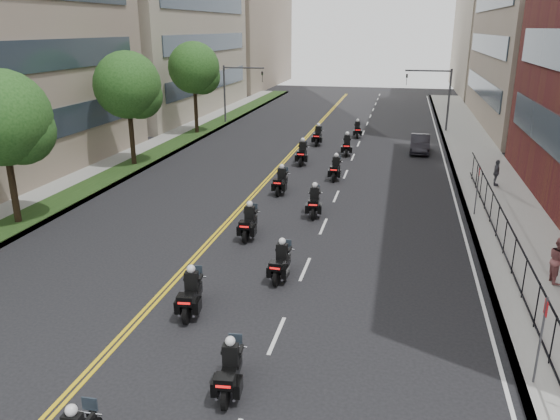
{
  "coord_description": "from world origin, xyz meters",
  "views": [
    {
      "loc": [
        6.52,
        -9.4,
        9.07
      ],
      "look_at": [
        1.67,
        12.3,
        1.6
      ],
      "focal_mm": 35.0,
      "sensor_mm": 36.0,
      "label": 1
    }
  ],
  "objects_px": {
    "parked_sedan": "(420,144)",
    "pedestrian_c": "(497,173)",
    "motorcycle_5": "(314,203)",
    "motorcycle_9": "(347,146)",
    "motorcycle_7": "(336,169)",
    "motorcycle_8": "(302,154)",
    "motorcycle_3": "(281,263)",
    "motorcycle_2": "(191,295)",
    "pedestrian_b": "(559,260)",
    "motorcycle_1": "(230,371)",
    "motorcycle_10": "(318,136)",
    "motorcycle_6": "(281,182)",
    "motorcycle_11": "(357,130)",
    "motorcycle_4": "(249,223)"
  },
  "relations": [
    {
      "from": "motorcycle_2",
      "to": "parked_sedan",
      "type": "relative_size",
      "value": 0.56
    },
    {
      "from": "motorcycle_6",
      "to": "motorcycle_9",
      "type": "xyz_separation_m",
      "value": [
        2.64,
        10.69,
        0.02
      ]
    },
    {
      "from": "motorcycle_9",
      "to": "parked_sedan",
      "type": "xyz_separation_m",
      "value": [
        5.33,
        2.16,
        -0.02
      ]
    },
    {
      "from": "motorcycle_5",
      "to": "motorcycle_11",
      "type": "xyz_separation_m",
      "value": [
        0.32,
        21.23,
        -0.04
      ]
    },
    {
      "from": "motorcycle_5",
      "to": "parked_sedan",
      "type": "bearing_deg",
      "value": 66.47
    },
    {
      "from": "motorcycle_5",
      "to": "motorcycle_9",
      "type": "height_order",
      "value": "motorcycle_9"
    },
    {
      "from": "motorcycle_8",
      "to": "motorcycle_11",
      "type": "height_order",
      "value": "motorcycle_8"
    },
    {
      "from": "motorcycle_1",
      "to": "motorcycle_2",
      "type": "xyz_separation_m",
      "value": [
        -2.52,
        3.72,
        0.04
      ]
    },
    {
      "from": "motorcycle_3",
      "to": "motorcycle_9",
      "type": "height_order",
      "value": "motorcycle_9"
    },
    {
      "from": "motorcycle_4",
      "to": "parked_sedan",
      "type": "xyz_separation_m",
      "value": [
        7.88,
        19.96,
        -0.0
      ]
    },
    {
      "from": "motorcycle_9",
      "to": "motorcycle_10",
      "type": "distance_m",
      "value": 4.18
    },
    {
      "from": "motorcycle_3",
      "to": "motorcycle_4",
      "type": "relative_size",
      "value": 0.95
    },
    {
      "from": "motorcycle_1",
      "to": "motorcycle_6",
      "type": "bearing_deg",
      "value": 92.02
    },
    {
      "from": "motorcycle_2",
      "to": "motorcycle_7",
      "type": "height_order",
      "value": "motorcycle_2"
    },
    {
      "from": "motorcycle_11",
      "to": "parked_sedan",
      "type": "distance_m",
      "value": 7.15
    },
    {
      "from": "motorcycle_9",
      "to": "motorcycle_3",
      "type": "bearing_deg",
      "value": -94.62
    },
    {
      "from": "motorcycle_1",
      "to": "motorcycle_10",
      "type": "relative_size",
      "value": 0.89
    },
    {
      "from": "motorcycle_4",
      "to": "motorcycle_6",
      "type": "xyz_separation_m",
      "value": [
        -0.09,
        7.11,
        -0.0
      ]
    },
    {
      "from": "motorcycle_7",
      "to": "motorcycle_9",
      "type": "relative_size",
      "value": 0.95
    },
    {
      "from": "motorcycle_9",
      "to": "pedestrian_c",
      "type": "height_order",
      "value": "motorcycle_9"
    },
    {
      "from": "motorcycle_3",
      "to": "motorcycle_5",
      "type": "height_order",
      "value": "motorcycle_5"
    },
    {
      "from": "motorcycle_7",
      "to": "parked_sedan",
      "type": "xyz_separation_m",
      "value": [
        5.3,
        9.17,
        0.01
      ]
    },
    {
      "from": "motorcycle_7",
      "to": "motorcycle_10",
      "type": "distance_m",
      "value": 10.57
    },
    {
      "from": "motorcycle_2",
      "to": "motorcycle_3",
      "type": "xyz_separation_m",
      "value": [
        2.34,
        3.21,
        -0.03
      ]
    },
    {
      "from": "motorcycle_9",
      "to": "parked_sedan",
      "type": "bearing_deg",
      "value": 18.0
    },
    {
      "from": "pedestrian_c",
      "to": "motorcycle_1",
      "type": "bearing_deg",
      "value": 160.6
    },
    {
      "from": "pedestrian_b",
      "to": "motorcycle_7",
      "type": "bearing_deg",
      "value": 30.86
    },
    {
      "from": "motorcycle_2",
      "to": "motorcycle_10",
      "type": "bearing_deg",
      "value": 82.65
    },
    {
      "from": "parked_sedan",
      "to": "pedestrian_c",
      "type": "xyz_separation_m",
      "value": [
        4.19,
        -9.07,
        0.26
      ]
    },
    {
      "from": "motorcycle_7",
      "to": "motorcycle_8",
      "type": "xyz_separation_m",
      "value": [
        -2.75,
        3.5,
        0.07
      ]
    },
    {
      "from": "motorcycle_1",
      "to": "pedestrian_c",
      "type": "xyz_separation_m",
      "value": [
        9.55,
        21.68,
        0.31
      ]
    },
    {
      "from": "motorcycle_3",
      "to": "motorcycle_10",
      "type": "bearing_deg",
      "value": 98.45
    },
    {
      "from": "motorcycle_2",
      "to": "motorcycle_10",
      "type": "xyz_separation_m",
      "value": [
        -0.13,
        28.09,
        0.03
      ]
    },
    {
      "from": "motorcycle_4",
      "to": "pedestrian_c",
      "type": "distance_m",
      "value": 16.25
    },
    {
      "from": "motorcycle_5",
      "to": "parked_sedan",
      "type": "relative_size",
      "value": 0.57
    },
    {
      "from": "motorcycle_3",
      "to": "motorcycle_10",
      "type": "distance_m",
      "value": 25.0
    },
    {
      "from": "motorcycle_2",
      "to": "motorcycle_8",
      "type": "distance_m",
      "value": 21.37
    },
    {
      "from": "motorcycle_8",
      "to": "motorcycle_11",
      "type": "relative_size",
      "value": 1.15
    },
    {
      "from": "motorcycle_8",
      "to": "motorcycle_10",
      "type": "relative_size",
      "value": 1.04
    },
    {
      "from": "motorcycle_3",
      "to": "motorcycle_5",
      "type": "relative_size",
      "value": 0.94
    },
    {
      "from": "motorcycle_8",
      "to": "motorcycle_5",
      "type": "bearing_deg",
      "value": -79.83
    },
    {
      "from": "motorcycle_1",
      "to": "motorcycle_5",
      "type": "relative_size",
      "value": 0.92
    },
    {
      "from": "parked_sedan",
      "to": "pedestrian_c",
      "type": "bearing_deg",
      "value": -63.58
    },
    {
      "from": "motorcycle_8",
      "to": "pedestrian_c",
      "type": "bearing_deg",
      "value": -18.92
    },
    {
      "from": "motorcycle_7",
      "to": "motorcycle_9",
      "type": "bearing_deg",
      "value": 91.13
    },
    {
      "from": "motorcycle_2",
      "to": "motorcycle_8",
      "type": "bearing_deg",
      "value": 82.85
    },
    {
      "from": "parked_sedan",
      "to": "motorcycle_3",
      "type": "bearing_deg",
      "value": -101.45
    },
    {
      "from": "motorcycle_8",
      "to": "pedestrian_b",
      "type": "relative_size",
      "value": 1.42
    },
    {
      "from": "motorcycle_2",
      "to": "motorcycle_7",
      "type": "bearing_deg",
      "value": 74.17
    },
    {
      "from": "motorcycle_9",
      "to": "motorcycle_10",
      "type": "bearing_deg",
      "value": 125.73
    }
  ]
}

